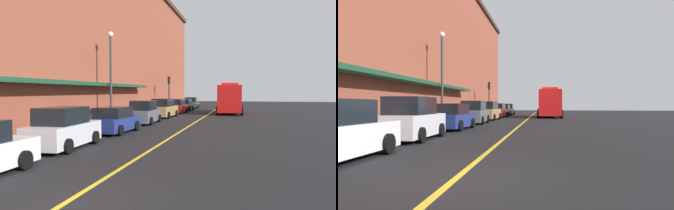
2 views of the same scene
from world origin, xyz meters
The scene contains 18 objects.
ground_plane centered at (0.00, 25.00, 0.00)m, with size 112.00×112.00×0.00m, color black.
sidewalk_left centered at (-6.20, 25.00, 0.07)m, with size 2.40×70.00×0.15m, color #9E9B93.
lane_center_stripe centered at (0.00, 25.00, 0.00)m, with size 0.16×70.00×0.01m, color gold.
brick_building_left centered at (-14.16, 24.00, 8.14)m, with size 14.70×64.00×16.26m.
parked_car_1 centered at (-3.94, 6.74, 0.86)m, with size 2.07×4.38×1.86m.
parked_car_2 centered at (-3.89, 12.46, 0.75)m, with size 2.24×4.35×1.60m.
parked_car_3 centered at (-3.85, 18.61, 0.85)m, with size 2.09×4.56×1.84m.
parked_car_4 centered at (-3.88, 25.09, 0.86)m, with size 2.18×4.92×1.86m.
parked_car_5 centered at (-3.88, 31.32, 0.79)m, with size 2.20×4.56×1.69m.
parked_car_6 centered at (-3.89, 36.88, 0.74)m, with size 2.09×4.37×1.56m.
parked_car_7 centered at (-3.96, 42.93, 0.79)m, with size 2.16×4.40×1.70m.
fire_truck centered at (2.35, 32.15, 1.67)m, with size 2.99×7.84×3.50m.
parking_meter_0 centered at (-5.35, 9.41, 1.06)m, with size 0.14×0.18×1.33m.
parking_meter_1 centered at (-5.35, 27.63, 1.06)m, with size 0.14×0.18×1.33m.
parking_meter_2 centered at (-5.35, 12.18, 1.06)m, with size 0.14×0.18×1.33m.
parking_meter_3 centered at (-5.35, 9.36, 1.06)m, with size 0.14×0.18×1.33m.
street_lamp_left centered at (-5.95, 16.85, 4.40)m, with size 0.44×0.44×6.94m.
traffic_light_near centered at (-5.29, 33.69, 3.16)m, with size 0.38×0.36×4.30m.
Camera 1 is at (3.99, -6.53, 2.55)m, focal length 35.13 mm.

